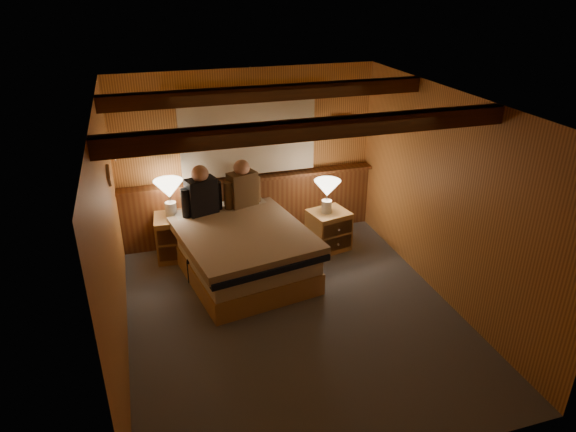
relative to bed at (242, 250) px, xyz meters
name	(u,v)px	position (x,y,z in m)	size (l,w,h in m)	color
floor	(293,314)	(0.35, -1.04, -0.33)	(4.20, 4.20, 0.00)	slate
ceiling	(294,103)	(0.35, -1.04, 2.07)	(4.20, 4.20, 0.00)	#B68844
wall_back	(248,156)	(0.35, 1.06, 0.87)	(3.60, 3.60, 0.00)	#D5974C
wall_left	(111,243)	(-1.45, -1.04, 0.87)	(4.20, 4.20, 0.00)	#D5974C
wall_right	(446,199)	(2.15, -1.04, 0.87)	(4.20, 4.20, 0.00)	#D5974C
wall_front	(387,346)	(0.35, -3.14, 0.87)	(3.60, 3.60, 0.00)	#D5974C
wainscot	(251,205)	(0.35, 1.00, 0.15)	(3.60, 0.23, 0.94)	brown
curtain_window	(248,135)	(0.35, 0.99, 1.19)	(2.18, 0.09, 1.11)	#492812
ceiling_beams	(290,109)	(0.35, -0.89, 1.98)	(3.60, 1.65, 0.16)	#492812
coat_rail	(113,146)	(-1.37, 0.54, 1.33)	(0.05, 0.55, 0.24)	white
framed_print	(340,125)	(1.70, 1.04, 1.22)	(0.30, 0.04, 0.25)	tan
bed	(242,250)	(0.00, 0.00, 0.00)	(1.74, 2.10, 0.64)	tan
nightstand_left	(177,236)	(-0.74, 0.69, -0.03)	(0.58, 0.53, 0.60)	tan
nightstand_right	(329,230)	(1.29, 0.31, -0.06)	(0.59, 0.55, 0.56)	tan
lamp_left	(169,191)	(-0.78, 0.73, 0.61)	(0.38, 0.38, 0.50)	white
lamp_right	(327,190)	(1.25, 0.31, 0.55)	(0.35, 0.35, 0.46)	white
person_left	(201,194)	(-0.38, 0.60, 0.58)	(0.55, 0.32, 0.68)	black
person_right	(242,187)	(0.18, 0.70, 0.57)	(0.53, 0.32, 0.67)	#4D371F
duffel_bag	(209,265)	(-0.42, 0.05, -0.17)	(0.56, 0.41, 0.36)	black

